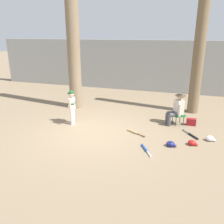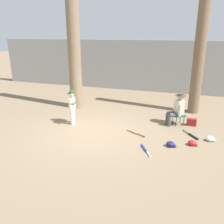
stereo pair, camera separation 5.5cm
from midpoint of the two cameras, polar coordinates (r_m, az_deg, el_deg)
ground_plane at (r=8.27m, az=-4.27°, el=-4.93°), size 60.00×60.00×0.00m
concrete_back_wall at (r=14.22m, az=6.32°, el=11.04°), size 18.00×0.36×2.90m
tree_near_player at (r=10.68m, az=-9.01°, el=15.86°), size 0.94×0.94×6.65m
tree_behind_spectator at (r=10.42m, az=20.56°, el=14.15°), size 0.68×0.68×6.06m
young_ballplayer at (r=8.91m, az=-9.45°, el=1.71°), size 0.42×0.57×1.31m
folding_stool at (r=9.17m, az=15.91°, el=-0.78°), size 0.54×0.54×0.41m
seated_spectator at (r=9.04m, az=15.50°, el=0.83°), size 0.67×0.56×1.20m
handbag_beside_stool at (r=9.30m, az=18.74°, el=-2.32°), size 0.35×0.19×0.26m
bat_wood_tan at (r=8.22m, az=5.51°, el=-4.87°), size 0.70×0.44×0.07m
bat_black_composite at (r=8.37m, az=18.91°, el=-5.40°), size 0.53×0.68×0.07m
bat_blue_youth at (r=7.15m, az=8.14°, el=-8.77°), size 0.43×0.69×0.07m
batting_helmet_white at (r=8.23m, az=22.72°, el=-5.97°), size 0.31×0.24×0.18m
batting_helmet_navy at (r=7.47m, az=14.08°, el=-7.53°), size 0.30×0.23×0.18m
batting_helmet_red at (r=7.74m, az=18.87°, el=-7.09°), size 0.30×0.23×0.17m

